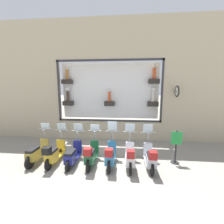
# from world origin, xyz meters

# --- Properties ---
(ground_plane) EXTENTS (120.00, 120.00, 0.00)m
(ground_plane) POSITION_xyz_m (0.00, 0.00, 0.00)
(ground_plane) COLOR gray
(building_facade) EXTENTS (1.24, 36.00, 7.22)m
(building_facade) POSITION_xyz_m (3.60, -0.00, 3.66)
(building_facade) COLOR tan
(building_facade) RESTS_ON ground_plane
(scooter_silver_0) EXTENTS (1.79, 0.61, 1.63)m
(scooter_silver_0) POSITION_xyz_m (0.11, -2.04, 0.46)
(scooter_silver_0) COLOR black
(scooter_silver_0) RESTS_ON ground_plane
(scooter_white_1) EXTENTS (1.80, 0.60, 1.63)m
(scooter_white_1) POSITION_xyz_m (0.12, -1.24, 0.47)
(scooter_white_1) COLOR black
(scooter_white_1) RESTS_ON ground_plane
(scooter_teal_2) EXTENTS (1.81, 0.60, 1.71)m
(scooter_teal_2) POSITION_xyz_m (0.12, -0.43, 0.48)
(scooter_teal_2) COLOR black
(scooter_teal_2) RESTS_ON ground_plane
(scooter_green_3) EXTENTS (1.80, 0.60, 1.56)m
(scooter_green_3) POSITION_xyz_m (0.12, 0.37, 0.48)
(scooter_green_3) COLOR black
(scooter_green_3) RESTS_ON ground_plane
(scooter_navy_4) EXTENTS (1.79, 0.60, 1.58)m
(scooter_navy_4) POSITION_xyz_m (0.17, 1.18, 0.41)
(scooter_navy_4) COLOR black
(scooter_navy_4) RESTS_ON ground_plane
(scooter_yellow_5) EXTENTS (1.80, 0.61, 1.58)m
(scooter_yellow_5) POSITION_xyz_m (0.11, 1.99, 0.46)
(scooter_yellow_5) COLOR black
(scooter_yellow_5) RESTS_ON ground_plane
(scooter_olive_6) EXTENTS (1.81, 0.61, 1.57)m
(scooter_olive_6) POSITION_xyz_m (0.18, 2.79, 0.44)
(scooter_olive_6) COLOR black
(scooter_olive_6) RESTS_ON ground_plane
(shop_sign_post) EXTENTS (0.36, 0.45, 1.45)m
(shop_sign_post) POSITION_xyz_m (0.66, -3.20, 0.77)
(shop_sign_post) COLOR #232326
(shop_sign_post) RESTS_ON ground_plane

